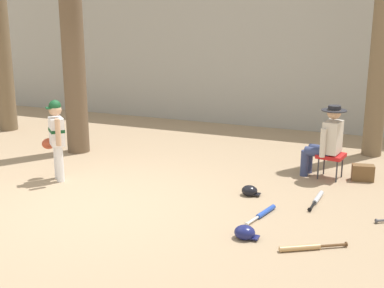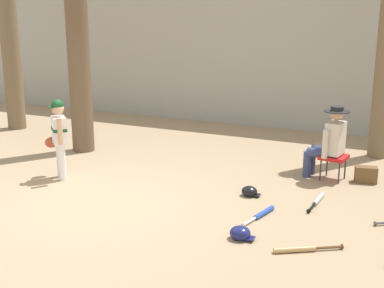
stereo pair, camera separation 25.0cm
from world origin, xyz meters
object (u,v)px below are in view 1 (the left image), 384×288
at_px(tree_behind_spectator, 382,40).
at_px(handbag_beside_stool, 363,173).
at_px(young_ballplayer, 56,135).
at_px(batting_helmet_black, 250,191).
at_px(tree_near_player, 72,35).
at_px(bat_blue_youth, 264,213).
at_px(bat_wood_tan, 305,247).
at_px(bat_aluminum_silver, 317,199).
at_px(batting_helmet_navy, 245,232).
at_px(folding_stool, 331,157).
at_px(seated_spectator, 326,139).

distance_m(tree_behind_spectator, handbag_beside_stool, 2.61).
distance_m(young_ballplayer, batting_helmet_black, 3.16).
relative_size(tree_near_player, bat_blue_youth, 6.84).
bearing_deg(bat_wood_tan, bat_aluminum_silver, 94.70).
bearing_deg(batting_helmet_black, young_ballplayer, -170.77).
bearing_deg(bat_blue_youth, bat_aluminum_silver, 55.23).
bearing_deg(batting_helmet_navy, folding_stool, 77.51).
bearing_deg(folding_stool, batting_helmet_navy, -102.49).
distance_m(bat_aluminum_silver, bat_wood_tan, 1.64).
bearing_deg(tree_behind_spectator, bat_aluminum_silver, -100.58).
height_order(young_ballplayer, seated_spectator, young_ballplayer).
distance_m(tree_near_player, handbag_beside_stool, 5.65).
xyz_separation_m(folding_stool, batting_helmet_black, (-0.97, -1.28, -0.30)).
relative_size(folding_stool, bat_aluminum_silver, 0.61).
bearing_deg(bat_wood_tan, folding_stool, 92.54).
distance_m(bat_aluminum_silver, bat_blue_youth, 1.00).
bearing_deg(batting_helmet_navy, bat_blue_youth, 88.21).
bearing_deg(bat_aluminum_silver, tree_behind_spectator, 79.42).
relative_size(tree_near_player, batting_helmet_black, 18.41).
relative_size(bat_blue_youth, batting_helmet_navy, 2.49).
bearing_deg(batting_helmet_black, tree_near_player, 164.15).
relative_size(bat_wood_tan, batting_helmet_navy, 2.39).
height_order(tree_near_player, seated_spectator, tree_near_player).
height_order(young_ballplayer, folding_stool, young_ballplayer).
bearing_deg(seated_spectator, bat_blue_youth, -103.80).
relative_size(seated_spectator, bat_blue_youth, 1.60).
bearing_deg(tree_near_player, handbag_beside_stool, 3.16).
bearing_deg(batting_helmet_navy, tree_near_player, 148.70).
distance_m(young_ballplayer, folding_stool, 4.42).
distance_m(folding_stool, batting_helmet_navy, 2.81).
xyz_separation_m(tree_behind_spectator, folding_stool, (-0.52, -1.73, -1.78)).
relative_size(batting_helmet_navy, batting_helmet_black, 1.08).
xyz_separation_m(seated_spectator, bat_wood_tan, (0.22, -2.77, -0.61)).
bearing_deg(batting_helmet_navy, bat_aluminum_silver, 69.66).
distance_m(folding_stool, handbag_beside_stool, 0.56).
xyz_separation_m(tree_behind_spectator, handbag_beside_stool, (-0.02, -1.65, -2.02)).
bearing_deg(tree_near_player, bat_wood_tan, -27.67).
bearing_deg(bat_wood_tan, batting_helmet_navy, 177.29).
xyz_separation_m(handbag_beside_stool, bat_wood_tan, (-0.38, -2.84, -0.10)).
bearing_deg(young_ballplayer, batting_helmet_black, 9.23).
bearing_deg(batting_helmet_black, bat_blue_youth, -59.38).
distance_m(tree_behind_spectator, bat_aluminum_silver, 3.60).
relative_size(tree_behind_spectator, young_ballplayer, 3.75).
bearing_deg(tree_near_player, batting_helmet_navy, -31.30).
bearing_deg(young_ballplayer, bat_aluminum_silver, 9.16).
distance_m(folding_stool, seated_spectator, 0.29).
relative_size(young_ballplayer, batting_helmet_black, 4.68).
distance_m(bat_wood_tan, batting_helmet_black, 1.84).
bearing_deg(tree_near_player, batting_helmet_black, -15.85).
bearing_deg(bat_wood_tan, tree_near_player, 152.33).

